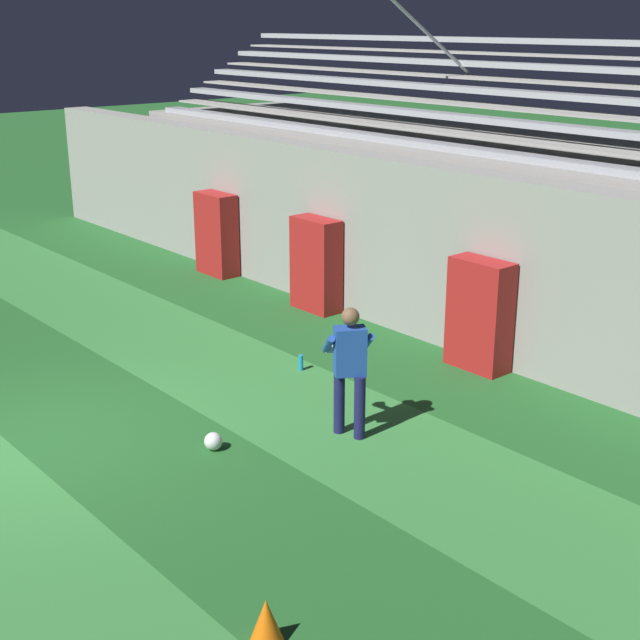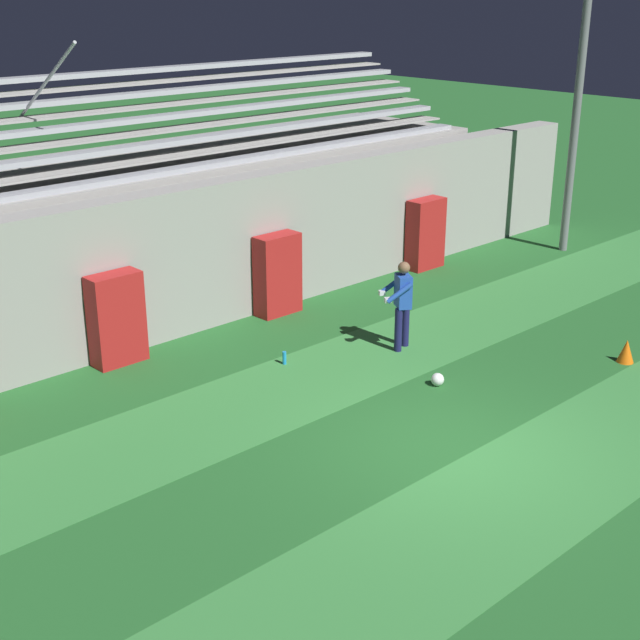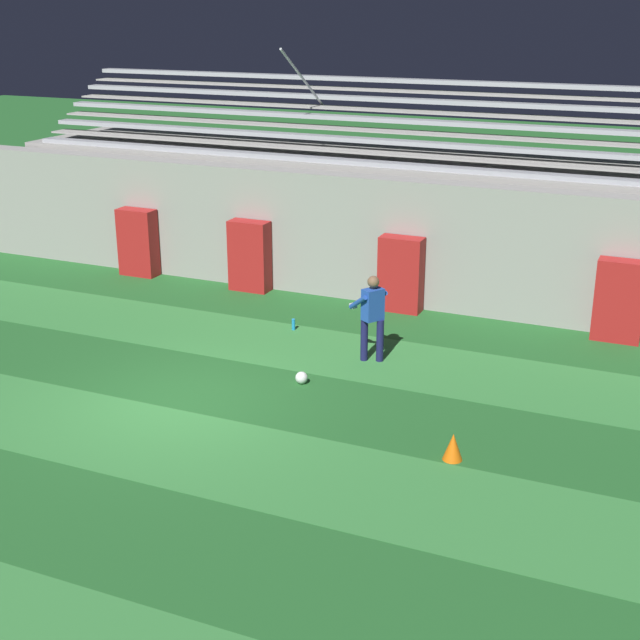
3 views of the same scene
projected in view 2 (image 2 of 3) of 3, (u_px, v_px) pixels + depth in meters
ground_plane at (447, 447)px, 12.98m from camera, size 80.00×80.00×0.00m
turf_stripe_mid at (532, 486)px, 11.97m from camera, size 28.00×2.26×0.01m
turf_stripe_far at (306, 382)px, 15.06m from camera, size 28.00×2.26×0.01m
back_wall at (184, 260)px, 16.92m from camera, size 24.00×0.60×2.80m
padding_pillar_gate_left at (117, 319)px, 15.57m from camera, size 0.95×0.44×1.65m
padding_pillar_gate_right at (278, 275)px, 17.93m from camera, size 0.95×0.44×1.65m
padding_pillar_far_right at (425, 234)px, 20.83m from camera, size 0.95×0.44×1.65m
bleacher_stand at (119, 231)px, 18.49m from camera, size 18.00×4.05×5.43m
floodlight_pole at (584, 35)px, 20.67m from camera, size 0.90×0.36×8.25m
goalkeeper at (402, 300)px, 16.13m from camera, size 0.71×0.74×1.67m
soccer_ball at (438, 379)px, 14.91m from camera, size 0.22×0.22×0.22m
traffic_cone at (626, 351)px, 15.81m from camera, size 0.30×0.30×0.42m
water_bottle at (284, 358)px, 15.74m from camera, size 0.07×0.07×0.24m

